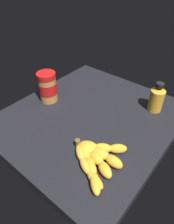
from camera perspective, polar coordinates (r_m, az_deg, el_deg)
name	(u,v)px	position (r cm, az deg, el deg)	size (l,w,h in cm)	color
ground_plane	(90,119)	(89.62, 0.85, -2.06)	(74.45, 67.11, 4.34)	black
banana_bunch	(95,158)	(69.94, 2.42, -12.82)	(23.12, 19.82, 3.67)	gold
peanut_butter_jar	(48,87)	(95.67, -11.11, 6.94)	(8.57, 8.57, 14.29)	#B27238
honey_bottle	(157,98)	(93.14, 19.16, 3.76)	(6.33, 6.33, 13.66)	gold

